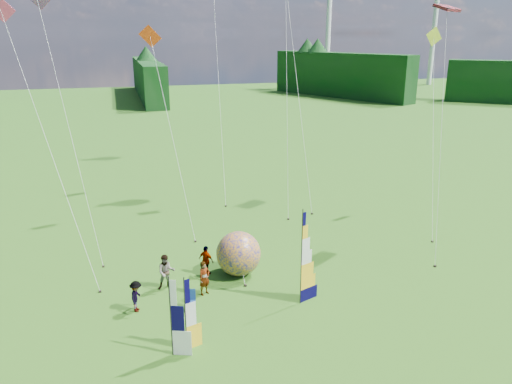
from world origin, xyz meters
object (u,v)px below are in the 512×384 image
object	(u,v)px
bol_inflatable	(238,254)
feather_banner_main	(301,259)
side_banner_far	(171,318)
spectator_d	(206,260)
kite_whale	(295,52)
side_banner_left	(185,316)
spectator_b	(166,272)
spectator_a	(204,278)
spectator_c	(136,296)
camp_chair	(190,301)

from	to	relation	value
bol_inflatable	feather_banner_main	bearing A→B (deg)	-60.81
feather_banner_main	bol_inflatable	xyz separation A→B (m)	(-2.11, 3.78, -1.12)
feather_banner_main	side_banner_far	world-z (taller)	feather_banner_main
spectator_d	kite_whale	bearing A→B (deg)	-76.94
side_banner_left	spectator_b	size ratio (longest dim) A/B	1.73
feather_banner_main	spectator_b	size ratio (longest dim) A/B	2.52
side_banner_left	spectator_d	xyz separation A→B (m)	(1.99, 6.46, -0.78)
feather_banner_main	spectator_b	world-z (taller)	feather_banner_main
side_banner_left	bol_inflatable	bearing A→B (deg)	41.10
side_banner_far	spectator_a	world-z (taller)	side_banner_far
feather_banner_main	spectator_d	size ratio (longest dim) A/B	2.84
kite_whale	side_banner_left	bearing A→B (deg)	-123.34
feather_banner_main	side_banner_left	distance (m)	6.24
bol_inflatable	spectator_c	bearing A→B (deg)	-156.61
spectator_b	kite_whale	distance (m)	20.58
side_banner_far	spectator_c	xyz separation A→B (m)	(-1.21, 3.81, -0.92)
side_banner_far	spectator_d	world-z (taller)	side_banner_far
spectator_b	spectator_c	size ratio (longest dim) A/B	1.21
side_banner_left	spectator_c	bearing A→B (deg)	98.70
side_banner_far	spectator_c	world-z (taller)	side_banner_far
side_banner_far	bol_inflatable	bearing A→B (deg)	75.95
camp_chair	spectator_c	bearing A→B (deg)	174.87
feather_banner_main	bol_inflatable	bearing A→B (deg)	97.78
side_banner_far	bol_inflatable	size ratio (longest dim) A/B	1.41
spectator_c	side_banner_far	bearing A→B (deg)	-145.98
bol_inflatable	kite_whale	size ratio (longest dim) A/B	0.11
side_banner_far	kite_whale	bearing A→B (deg)	78.66
spectator_a	spectator_d	bearing A→B (deg)	47.07
spectator_a	side_banner_far	bearing A→B (deg)	-145.34
side_banner_far	spectator_a	distance (m)	5.06
spectator_b	kite_whale	world-z (taller)	kite_whale
feather_banner_main	spectator_b	xyz separation A→B (m)	(-6.01, 3.22, -1.40)
spectator_d	kite_whale	xyz separation A→B (m)	(9.40, 12.66, 10.20)
side_banner_left	spectator_c	distance (m)	4.16
feather_banner_main	side_banner_left	xyz separation A→B (m)	(-5.78, -2.24, -0.73)
spectator_b	feather_banner_main	bearing A→B (deg)	-26.01
side_banner_far	spectator_d	distance (m)	7.15
side_banner_left	feather_banner_main	bearing A→B (deg)	3.62
bol_inflatable	spectator_a	world-z (taller)	bol_inflatable
bol_inflatable	spectator_d	world-z (taller)	bol_inflatable
camp_chair	feather_banner_main	bearing A→B (deg)	0.39
side_banner_far	side_banner_left	bearing A→B (deg)	35.22
spectator_b	spectator_c	distance (m)	2.40
kite_whale	spectator_a	bearing A→B (deg)	-126.34
camp_chair	spectator_a	bearing A→B (deg)	64.56
spectator_c	camp_chair	distance (m)	2.50
bol_inflatable	spectator_a	xyz separation A→B (m)	(-2.14, -1.65, -0.32)
spectator_c	spectator_d	world-z (taller)	spectator_d
side_banner_left	spectator_d	bearing A→B (deg)	55.29
side_banner_left	spectator_b	world-z (taller)	side_banner_left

